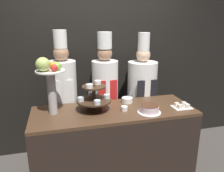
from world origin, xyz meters
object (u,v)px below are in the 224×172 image
object	(u,v)px
chef_left	(64,94)
chef_center_right	(142,92)
serving_bowl_far	(127,100)
cake_round	(149,109)
fruit_pedestal	(49,77)
cup_white	(124,108)
tiered_stand	(94,97)
cake_square_tray	(182,106)
chef_center_left	(105,92)

from	to	relation	value
chef_left	chef_center_right	xyz separation A→B (m)	(1.07, -0.00, -0.06)
chef_left	serving_bowl_far	bearing A→B (deg)	-24.45
cake_round	chef_left	world-z (taller)	chef_left
fruit_pedestal	cup_white	xyz separation A→B (m)	(0.78, -0.10, -0.39)
cake_round	cup_white	bearing A→B (deg)	154.53
tiered_stand	fruit_pedestal	xyz separation A→B (m)	(-0.46, 0.01, 0.25)
tiered_stand	cake_square_tray	distance (m)	1.02
cake_square_tray	chef_center_right	bearing A→B (deg)	110.05
serving_bowl_far	chef_left	distance (m)	0.82
serving_bowl_far	fruit_pedestal	bearing A→B (deg)	-171.64
chef_left	chef_center_right	size ratio (longest dim) A/B	1.03
fruit_pedestal	chef_left	bearing A→B (deg)	73.08
serving_bowl_far	chef_center_left	xyz separation A→B (m)	(-0.20, 0.34, 0.02)
serving_bowl_far	cup_white	bearing A→B (deg)	-115.07
fruit_pedestal	chef_center_right	world-z (taller)	chef_center_right
cake_square_tray	chef_center_left	bearing A→B (deg)	139.72
chef_center_left	cake_square_tray	bearing A→B (deg)	-40.28
serving_bowl_far	chef_center_right	xyz separation A→B (m)	(0.33, 0.34, -0.03)
chef_center_left	chef_center_right	size ratio (longest dim) A/B	1.01
tiered_stand	cup_white	world-z (taller)	tiered_stand
fruit_pedestal	chef_center_left	xyz separation A→B (m)	(0.69, 0.47, -0.36)
cake_round	chef_center_left	bearing A→B (deg)	116.14
chef_center_right	fruit_pedestal	bearing A→B (deg)	-158.87
fruit_pedestal	serving_bowl_far	xyz separation A→B (m)	(0.89, 0.13, -0.38)
tiered_stand	chef_left	distance (m)	0.58
serving_bowl_far	chef_center_left	world-z (taller)	chef_center_left
fruit_pedestal	cake_round	size ratio (longest dim) A/B	2.42
chef_left	chef_center_left	distance (m)	0.54
tiered_stand	chef_left	xyz separation A→B (m)	(-0.31, 0.48, -0.10)
fruit_pedestal	chef_left	world-z (taller)	chef_left
cake_round	chef_left	xyz separation A→B (m)	(-0.88, 0.69, 0.02)
fruit_pedestal	chef_center_left	size ratio (longest dim) A/B	0.35
cake_round	chef_center_left	xyz separation A→B (m)	(-0.34, 0.69, 0.01)
fruit_pedestal	chef_center_right	bearing A→B (deg)	21.13
cake_round	cake_square_tray	size ratio (longest dim) A/B	1.21
cake_square_tray	fruit_pedestal	bearing A→B (deg)	173.03
cake_square_tray	chef_center_right	size ratio (longest dim) A/B	0.12
cake_square_tray	chef_center_right	world-z (taller)	chef_center_right
tiered_stand	serving_bowl_far	distance (m)	0.47
cup_white	chef_center_right	bearing A→B (deg)	52.76
cake_round	chef_center_left	distance (m)	0.77
chef_center_left	chef_center_right	bearing A→B (deg)	-0.00
serving_bowl_far	chef_center_right	bearing A→B (deg)	46.10
cup_white	cake_square_tray	size ratio (longest dim) A/B	0.34
cake_round	chef_left	distance (m)	1.12
serving_bowl_far	chef_left	xyz separation A→B (m)	(-0.74, 0.34, 0.03)
tiered_stand	cake_square_tray	world-z (taller)	tiered_stand
cup_white	chef_center_left	xyz separation A→B (m)	(-0.09, 0.57, 0.02)
tiered_stand	chef_left	bearing A→B (deg)	123.17
cake_round	serving_bowl_far	xyz separation A→B (m)	(-0.14, 0.35, -0.01)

